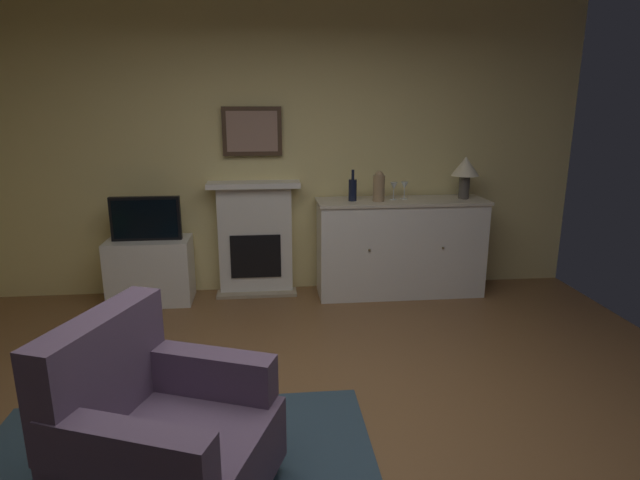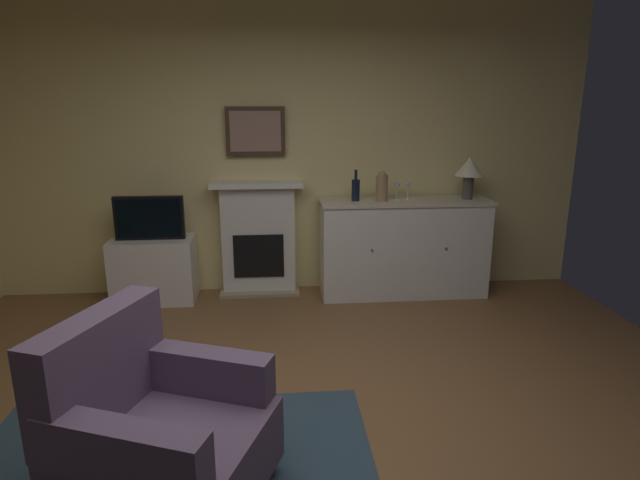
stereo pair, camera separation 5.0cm
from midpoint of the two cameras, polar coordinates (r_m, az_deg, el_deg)
The scene contains 13 objects.
ground_plane at distance 3.07m, azimuth -0.71°, elevation -22.76°, with size 5.73×5.36×0.10m, color brown.
wall_rear at distance 5.10m, azimuth -3.04°, elevation 9.76°, with size 5.73×0.06×2.76m, color #EAD68C.
fireplace_unit at distance 5.11m, azimuth -6.42°, elevation 0.23°, with size 0.87×0.30×1.10m.
framed_picture at distance 5.01m, azimuth -6.74°, elevation 11.66°, with size 0.55×0.04×0.45m.
sideboard_cabinet at distance 5.12m, azimuth 9.31°, elevation -0.80°, with size 1.61×0.49×0.93m.
table_lamp at distance 5.16m, azimuth 16.18°, elevation 7.37°, with size 0.26×0.26×0.40m.
wine_bottle at distance 4.90m, azimuth 4.19°, elevation 5.51°, with size 0.08×0.08×0.29m.
wine_glass_left at distance 4.99m, azimuth 8.66°, elevation 5.72°, with size 0.07×0.07×0.16m.
wine_glass_center at distance 5.04m, azimuth 9.82°, elevation 5.76°, with size 0.07×0.07×0.16m.
vase_decorative at distance 4.89m, azimuth 7.04°, elevation 5.81°, with size 0.11×0.11×0.28m.
tv_cabinet at distance 5.15m, azimuth -17.31°, elevation -3.12°, with size 0.75×0.42×0.60m.
tv_set at distance 5.00m, azimuth -17.80°, elevation 2.30°, with size 0.62×0.07×0.40m.
armchair at distance 2.61m, azimuth -16.80°, elevation -19.40°, with size 1.03×1.00×0.92m.
Camera 2 is at (-0.15, -2.43, 1.81)m, focal length 29.43 mm.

